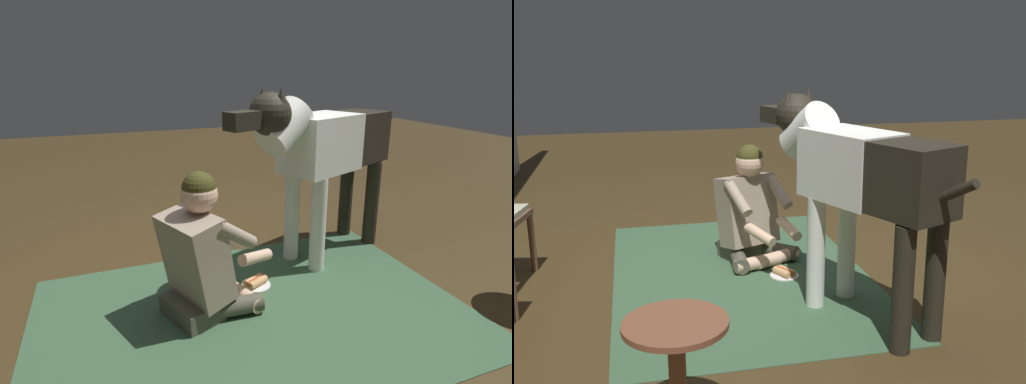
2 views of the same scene
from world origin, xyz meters
TOP-DOWN VIEW (x-y plane):
  - ground_plane at (0.00, 0.00)m, footprint 14.53×14.53m
  - area_rug at (0.04, 0.31)m, footprint 2.53×1.74m
  - person_sitting_on_floor at (0.31, 0.18)m, footprint 0.72×0.61m
  - large_dog at (-0.73, -0.24)m, footprint 1.61×0.78m
  - hot_dog_on_plate at (-0.09, 0.02)m, footprint 0.20×0.20m

SIDE VIEW (x-z plane):
  - ground_plane at x=0.00m, z-range 0.00..0.00m
  - area_rug at x=0.04m, z-range 0.00..0.01m
  - hot_dog_on_plate at x=-0.09m, z-range 0.00..0.06m
  - person_sitting_on_floor at x=0.31m, z-range -0.08..0.80m
  - large_dog at x=-0.73m, z-range 0.20..1.50m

